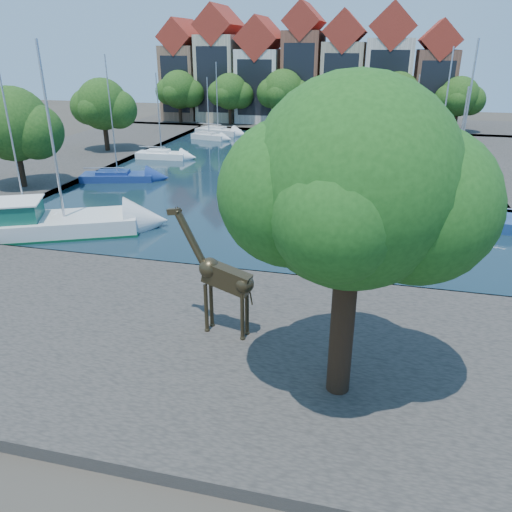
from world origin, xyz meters
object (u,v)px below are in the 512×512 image
(plane_tree, at_px, (357,191))
(motorsailer, at_px, (35,222))
(giraffe_statue, at_px, (220,276))
(sailboat_left_a, at_px, (27,220))
(sailboat_right_a, at_px, (448,217))

(plane_tree, bearing_deg, motorsailer, 150.20)
(giraffe_statue, bearing_deg, sailboat_left_a, 148.95)
(giraffe_statue, bearing_deg, motorsailer, 149.38)
(plane_tree, height_order, sailboat_left_a, plane_tree)
(plane_tree, distance_m, giraffe_statue, 7.45)
(giraffe_statue, xyz_separation_m, sailboat_right_a, (10.90, 18.02, -2.49))
(giraffe_statue, bearing_deg, sailboat_right_a, 58.84)
(giraffe_statue, distance_m, sailboat_right_a, 21.21)
(motorsailer, xyz_separation_m, sailboat_right_a, (26.57, 8.74, -0.42))
(sailboat_left_a, height_order, sailboat_right_a, sailboat_left_a)
(giraffe_statue, bearing_deg, plane_tree, -27.25)
(plane_tree, relative_size, motorsailer, 0.85)
(sailboat_left_a, bearing_deg, sailboat_right_a, 15.35)
(motorsailer, height_order, sailboat_left_a, motorsailer)
(motorsailer, height_order, sailboat_right_a, motorsailer)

